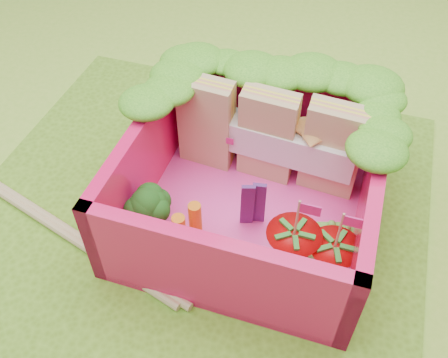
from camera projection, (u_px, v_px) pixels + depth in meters
ground at (194, 217)px, 2.90m from camera, size 14.00×14.00×0.00m
placemat at (194, 215)px, 2.89m from camera, size 2.60×2.60×0.03m
bento_floor at (250, 212)px, 2.86m from camera, size 1.30×1.30×0.05m
bento_box at (252, 182)px, 2.67m from camera, size 1.30×1.30×0.55m
lettuce_ruffle at (277, 83)px, 2.73m from camera, size 1.43×0.76×0.11m
sandwich_stack at (269, 136)px, 2.85m from camera, size 1.07×0.25×0.57m
broccoli at (148, 208)px, 2.62m from camera, size 0.34×0.34×0.24m
carrot_sticks at (187, 227)px, 2.59m from camera, size 0.11×0.18×0.26m
purple_wedges at (253, 204)px, 2.62m from camera, size 0.13×0.07×0.38m
strawberry_left at (292, 250)px, 2.47m from camera, size 0.27×0.27×0.51m
strawberry_right at (331, 260)px, 2.44m from camera, size 0.25×0.25×0.49m
snap_peas at (311, 254)px, 2.60m from camera, size 0.64×0.53×0.05m
chopsticks at (24, 205)px, 2.90m from camera, size 2.32×0.72×0.05m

